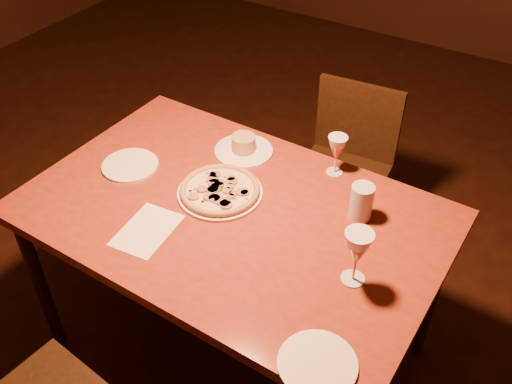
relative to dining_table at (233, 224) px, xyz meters
The scene contains 11 objects.
floor 0.77m from the dining_table, 138.89° to the right, with size 7.00×7.00×0.00m, color black.
dining_table is the anchor object (origin of this frame).
chair_far 0.88m from the dining_table, 84.84° to the left, with size 0.44×0.44×0.83m.
pizza_plate 0.13m from the dining_table, 149.56° to the left, with size 0.31×0.31×0.03m.
ramekin_saucer 0.36m from the dining_table, 116.04° to the left, with size 0.23×0.23×0.07m.
wine_glass_far 0.46m from the dining_table, 61.15° to the left, with size 0.07×0.07×0.16m, color #B3564A, non-canonical shape.
wine_glass_right 0.52m from the dining_table, ahead, with size 0.09×0.09×0.19m, color #B3564A, non-canonical shape.
water_tumbler 0.46m from the dining_table, 27.39° to the left, with size 0.08×0.08×0.13m, color #B1B9C2.
side_plate_left 0.48m from the dining_table, behind, with size 0.21×0.21×0.01m, color white.
side_plate_near 0.67m from the dining_table, 36.62° to the right, with size 0.21×0.21×0.01m, color white.
menu_card 0.31m from the dining_table, 128.26° to the right, with size 0.16×0.23×0.00m, color silver.
Camera 1 is at (1.07, -1.02, 2.09)m, focal length 40.00 mm.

